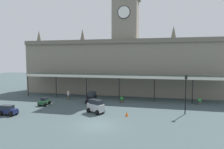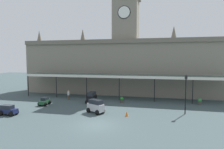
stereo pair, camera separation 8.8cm
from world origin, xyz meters
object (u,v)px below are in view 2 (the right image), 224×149
pedestrian_near_entrance (68,95)px  car_black_van (92,98)px  car_green_sedan (45,102)px  car_navy_estate (8,111)px  car_silver_van (96,107)px  planter_forecourt_centre (200,101)px  traffic_cone (127,114)px  planter_near_kerb (122,100)px  victorian_lamppost (186,90)px

pedestrian_near_entrance → car_black_van: bearing=-17.1°
car_black_van → pedestrian_near_entrance: car_black_van is taller
car_green_sedan → car_black_van: car_black_van is taller
car_navy_estate → car_black_van: (8.05, 8.87, 0.24)m
car_green_sedan → car_silver_van: car_silver_van is taller
car_navy_estate → planter_forecourt_centre: size_ratio=2.40×
car_silver_van → car_black_van: 6.02m
car_green_sedan → car_black_van: size_ratio=0.87×
car_navy_estate → car_black_van: bearing=47.8°
car_black_van → planter_forecourt_centre: car_black_van is taller
traffic_cone → planter_forecourt_centre: 13.42m
planter_forecourt_centre → pedestrian_near_entrance: bearing=-176.6°
car_black_van → car_navy_estate: bearing=-132.2°
car_silver_van → car_navy_estate: bearing=-162.2°
pedestrian_near_entrance → planter_near_kerb: 9.45m
car_navy_estate → planter_forecourt_centre: bearing=25.1°
victorian_lamppost → car_green_sedan: bearing=178.7°
car_green_sedan → planter_forecourt_centre: 24.03m
planter_near_kerb → traffic_cone: bearing=-75.4°
car_silver_van → traffic_cone: car_silver_van is taller
car_navy_estate → pedestrian_near_entrance: bearing=72.0°
car_black_van → traffic_cone: 9.01m
car_black_van → planter_near_kerb: 4.90m
victorian_lamppost → planter_near_kerb: bearing=152.6°
car_black_van → pedestrian_near_entrance: bearing=162.9°
traffic_cone → planter_near_kerb: 7.57m
pedestrian_near_entrance → planter_near_kerb: size_ratio=1.74×
planter_near_kerb → pedestrian_near_entrance: bearing=178.8°
victorian_lamppost → traffic_cone: bearing=-159.8°
planter_near_kerb → planter_forecourt_centre: same height
car_green_sedan → pedestrian_near_entrance: size_ratio=1.26×
pedestrian_near_entrance → victorian_lamppost: 19.28m
planter_forecourt_centre → traffic_cone: bearing=-139.0°
car_green_sedan → traffic_cone: 13.57m
car_black_van → victorian_lamppost: (13.80, -3.45, 2.36)m
car_green_sedan → traffic_cone: (13.21, -3.08, -0.20)m
car_green_sedan → car_silver_van: size_ratio=0.81×
car_silver_van → planter_forecourt_centre: 16.53m
car_green_sedan → planter_forecourt_centre: (23.33, 5.73, -0.01)m
pedestrian_near_entrance → victorian_lamppost: (18.51, -4.89, 2.25)m
planter_near_kerb → victorian_lamppost: bearing=-27.4°
victorian_lamppost → planter_forecourt_centre: 7.35m
car_navy_estate → planter_forecourt_centre: car_navy_estate is taller
car_navy_estate → planter_near_kerb: bearing=38.4°
pedestrian_near_entrance → car_green_sedan: bearing=-112.8°
victorian_lamppost → planter_forecourt_centre: (2.95, 6.18, -2.67)m
car_silver_van → car_black_van: bearing=113.8°
car_green_sedan → car_silver_van: bearing=-15.6°
traffic_cone → car_black_van: bearing=137.5°
car_navy_estate → pedestrian_near_entrance: (3.34, 10.31, 0.34)m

